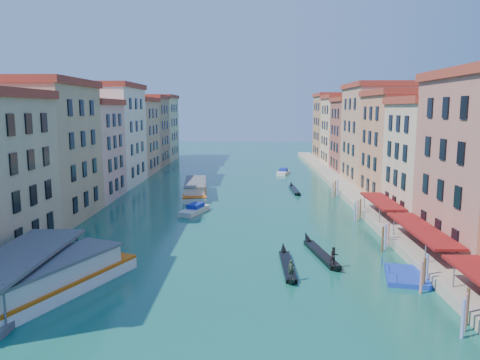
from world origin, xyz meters
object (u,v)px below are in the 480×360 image
(vaporetto_near, at_px, (37,286))
(gondola_fore, at_px, (287,264))
(vaporetto_stop, at_px, (21,279))
(blue_dock, at_px, (407,276))
(vaporetto_far, at_px, (195,189))
(gondola_right, at_px, (322,253))

(vaporetto_near, relative_size, gondola_fore, 1.83)
(vaporetto_stop, xyz_separation_m, blue_dock, (34.50, 4.68, -1.21))
(gondola_fore, bearing_deg, blue_dock, -14.07)
(vaporetto_near, bearing_deg, vaporetto_far, 104.46)
(vaporetto_far, relative_size, gondola_fore, 1.57)
(gondola_fore, bearing_deg, vaporetto_near, -158.74)
(gondola_right, bearing_deg, gondola_fore, -147.42)
(gondola_fore, height_order, blue_dock, gondola_fore)
(vaporetto_stop, xyz_separation_m, vaporetto_near, (2.00, -1.43, -0.06))
(gondola_fore, xyz_separation_m, blue_dock, (11.06, -2.60, -0.15))
(vaporetto_far, bearing_deg, gondola_fore, -76.33)
(gondola_right, xyz_separation_m, blue_dock, (7.07, -6.28, -0.24))
(vaporetto_near, relative_size, blue_dock, 3.31)
(vaporetto_stop, relative_size, gondola_right, 1.34)
(vaporetto_far, bearing_deg, gondola_right, -69.28)
(vaporetto_near, height_order, gondola_right, vaporetto_near)
(vaporetto_near, bearing_deg, blue_dock, 33.82)
(gondola_right, bearing_deg, vaporetto_far, 106.16)
(vaporetto_near, bearing_deg, gondola_right, 49.15)
(vaporetto_far, xyz_separation_m, gondola_fore, (13.97, -40.05, -0.80))
(blue_dock, bearing_deg, vaporetto_far, 132.97)
(vaporetto_stop, height_order, vaporetto_far, vaporetto_stop)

